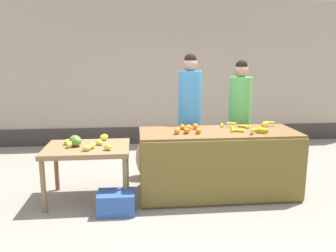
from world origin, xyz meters
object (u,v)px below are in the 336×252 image
at_px(vendor_woman_blue_shirt, 190,117).
at_px(produce_sack, 147,159).
at_px(produce_crate, 116,203).
at_px(vendor_woman_green_shirt, 239,119).

xyz_separation_m(vendor_woman_blue_shirt, produce_sack, (-0.65, 0.09, -0.66)).
xyz_separation_m(produce_crate, produce_sack, (0.41, 1.19, 0.17)).
bearing_deg(produce_crate, vendor_woman_blue_shirt, 45.92).
height_order(produce_crate, produce_sack, produce_sack).
distance_m(vendor_woman_blue_shirt, vendor_woman_green_shirt, 0.78).
distance_m(vendor_woman_blue_shirt, produce_crate, 1.73).
bearing_deg(produce_crate, produce_sack, 70.89).
height_order(vendor_woman_green_shirt, produce_crate, vendor_woman_green_shirt).
bearing_deg(produce_sack, produce_crate, -109.11).
distance_m(vendor_woman_blue_shirt, produce_sack, 0.93).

